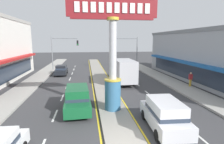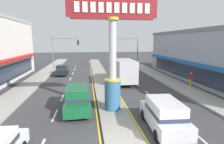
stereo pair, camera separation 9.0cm
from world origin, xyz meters
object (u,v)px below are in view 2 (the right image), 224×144
sedan_mid_left_lane (62,70)px  pedestrian_near_kerb (191,78)px  box_truck_near_left_lane (123,70)px  sedan_near_right_lane (124,63)px  traffic_light_left_side (62,48)px  suv_far_left_oncoming (164,114)px  storefront_right (218,56)px  suv_kerb_right (77,99)px  district_sign (113,57)px  traffic_light_right_side (129,47)px

sedan_mid_left_lane → pedestrian_near_kerb: (16.16, -10.66, 0.34)m
box_truck_near_left_lane → sedan_near_right_lane: bearing=77.9°
traffic_light_left_side → sedan_near_right_lane: 13.48m
suv_far_left_oncoming → pedestrian_near_kerb: size_ratio=2.80×
sedan_mid_left_lane → pedestrian_near_kerb: bearing=-33.4°
pedestrian_near_kerb → sedan_mid_left_lane: bearing=146.6°
storefront_right → suv_kerb_right: storefront_right is taller
district_sign → sedan_near_right_lane: bearing=76.2°
sedan_near_right_lane → traffic_light_left_side: bearing=-162.0°
box_truck_near_left_lane → district_sign: bearing=-106.5°
sedan_mid_left_lane → suv_kerb_right: suv_kerb_right is taller
suv_far_left_oncoming → pedestrian_near_kerb: suv_far_left_oncoming is taller
sedan_near_right_lane → box_truck_near_left_lane: box_truck_near_left_lane is taller
traffic_light_left_side → suv_far_left_oncoming: size_ratio=1.32×
district_sign → sedan_mid_left_lane: (-6.06, 16.42, -3.50)m
sedan_mid_left_lane → suv_kerb_right: (3.30, -15.95, 0.20)m
district_sign → box_truck_near_left_lane: 10.03m
traffic_light_right_side → sedan_near_right_lane: bearing=95.2°
storefront_right → sedan_mid_left_lane: storefront_right is taller
district_sign → suv_kerb_right: district_sign is taller
suv_kerb_right → pedestrian_near_kerb: size_ratio=2.80×
pedestrian_near_kerb → sedan_near_right_lane: bearing=102.1°
sedan_near_right_lane → storefront_right: bearing=-59.0°
traffic_light_right_side → sedan_near_right_lane: size_ratio=1.42×
traffic_light_right_side → suv_kerb_right: 23.25m
sedan_near_right_lane → suv_far_left_oncoming: bearing=-96.7°
box_truck_near_left_lane → storefront_right: bearing=-2.6°
district_sign → suv_kerb_right: 4.33m
traffic_light_right_side → pedestrian_near_kerb: (3.76, -15.86, -3.12)m
sedan_near_right_lane → pedestrian_near_kerb: size_ratio=2.62×
sedan_mid_left_lane → suv_far_left_oncoming: size_ratio=0.92×
sedan_near_right_lane → suv_far_left_oncoming: 28.31m
traffic_light_left_side → box_truck_near_left_lane: bearing=-51.4°
suv_far_left_oncoming → traffic_light_right_side: bearing=81.8°
traffic_light_right_side → suv_far_left_oncoming: (-3.59, -25.03, -3.26)m
storefront_right → suv_far_left_oncoming: size_ratio=5.51×
sedan_mid_left_lane → traffic_light_left_side: bearing=93.8°
storefront_right → sedan_mid_left_lane: size_ratio=6.00×
suv_far_left_oncoming → traffic_light_left_side: bearing=110.7°
traffic_light_right_side → suv_kerb_right: bearing=-113.3°
pedestrian_near_kerb → district_sign: bearing=-150.3°
suv_far_left_oncoming → suv_kerb_right: bearing=144.8°
traffic_light_left_side → storefront_right: bearing=-28.5°
district_sign → box_truck_near_left_lane: bearing=73.5°
traffic_light_right_side → sedan_mid_left_lane: traffic_light_right_side is taller
traffic_light_left_side → traffic_light_right_side: (12.68, 0.94, 0.00)m
sedan_near_right_lane → box_truck_near_left_lane: 15.78m
traffic_light_right_side → pedestrian_near_kerb: 16.59m
sedan_near_right_lane → suv_kerb_right: (-8.82, -24.23, 0.20)m
box_truck_near_left_lane → pedestrian_near_kerb: 8.17m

